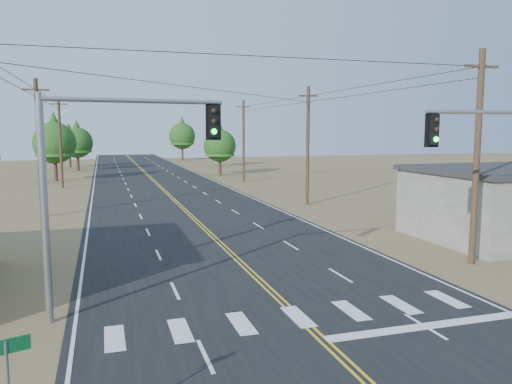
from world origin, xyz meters
name	(u,v)px	position (x,y,z in m)	size (l,w,h in m)	color
road	(189,214)	(0.00, 30.00, 0.01)	(15.00, 200.00, 0.02)	black
utility_pole_left_mid	(39,147)	(-10.50, 32.00, 5.12)	(1.80, 0.30, 10.00)	#4C3826
utility_pole_left_far	(60,142)	(-10.50, 52.00, 5.12)	(1.80, 0.30, 10.00)	#4C3826
utility_pole_right_near	(477,156)	(10.50, 12.00, 5.12)	(1.80, 0.30, 10.00)	#4C3826
utility_pole_right_mid	(308,145)	(10.50, 32.00, 5.12)	(1.80, 0.30, 10.00)	#4C3826
utility_pole_right_far	(244,141)	(10.50, 52.00, 5.12)	(1.80, 0.30, 10.00)	#4C3826
signal_mast_left	(100,168)	(-6.25, 10.16, 5.07)	(6.13, 0.82, 7.50)	gray
tree_left_near	(54,139)	(-11.81, 60.33, 5.33)	(5.23, 5.23, 8.72)	#3F2D1E
tree_left_mid	(77,139)	(-9.86, 76.80, 4.94)	(4.85, 4.85, 8.09)	#3F2D1E
tree_left_far	(69,140)	(-11.47, 84.54, 4.70)	(4.61, 4.61, 7.69)	#3F2D1E
tree_right_near	(220,143)	(9.86, 62.15, 4.65)	(4.57, 4.57, 7.61)	#3F2D1E
tree_right_mid	(219,142)	(14.00, 80.34, 4.28)	(4.20, 4.20, 7.00)	#3F2D1E
tree_right_far	(182,133)	(10.52, 100.94, 5.74)	(5.63, 5.63, 9.38)	#3F2D1E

